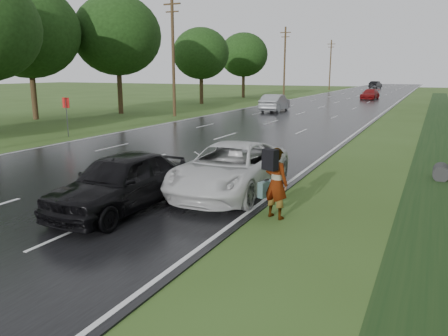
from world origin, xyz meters
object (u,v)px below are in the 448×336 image
white_pickup (230,168)px  dark_sedan (121,182)px  pedestrian (275,182)px  road_sign (66,109)px  silver_sedan (275,103)px

white_pickup → dark_sedan: dark_sedan is taller
pedestrian → road_sign: bearing=-10.3°
road_sign → white_pickup: road_sign is taller
white_pickup → dark_sedan: 3.56m
silver_sedan → dark_sedan: bearing=98.7°
road_sign → silver_sedan: 21.47m
road_sign → dark_sedan: (12.00, -10.00, -0.79)m
road_sign → silver_sedan: road_sign is taller
white_pickup → silver_sedan: (-8.17, 27.67, 0.05)m
dark_sedan → silver_sedan: bearing=102.2°
dark_sedan → white_pickup: bearing=58.1°
road_sign → pedestrian: bearing=-28.5°
dark_sedan → silver_sedan: (-6.25, 30.67, 0.01)m
pedestrian → silver_sedan: 31.08m
pedestrian → silver_sedan: bearing=-52.6°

